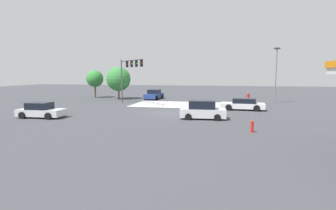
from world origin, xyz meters
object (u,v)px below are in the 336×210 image
Objects in this scene: pedestrian at (248,98)px; tree_corner_c at (95,79)px; car_4 at (41,111)px; car_2 at (154,95)px; fire_hydrant at (252,126)px; traffic_signal_mast at (129,70)px; car_1 at (203,110)px; street_light_pole_a at (276,70)px; car_3 at (243,104)px; tree_corner_b at (118,79)px.

pedestrian is 26.00m from tree_corner_c.
car_2 is at bearing 71.77° from car_4.
car_2 reaches higher than fire_hydrant.
car_4 is at bearing -64.74° from traffic_signal_mast.
car_1 is 0.55× the size of street_light_pole_a.
car_3 is 5.79× the size of fire_hydrant.
car_2 is at bearing -67.24° from pedestrian.
traffic_signal_mast is at bearing -45.40° from fire_hydrant.
traffic_signal_mast is at bearing 122.74° from tree_corner_b.
car_3 is (-13.47, 10.85, -0.05)m from car_2.
tree_corner_c is at bearing 101.11° from car_4.
car_1 is 12.90m from pedestrian.
car_1 is 2.44× the size of pedestrian.
tree_corner_c reaches higher than car_3.
tree_corner_c is (24.16, -11.05, 2.66)m from car_3.
car_2 is 26.43m from fire_hydrant.
tree_corner_c is (20.06, -18.06, 2.52)m from car_1.
tree_corner_c is (9.31, -8.24, -1.39)m from traffic_signal_mast.
tree_corner_b is at bearing -72.31° from car_2.
street_light_pole_a is 29.29m from tree_corner_c.
street_light_pole_a is at bearing 176.70° from tree_corner_b.
tree_corner_c reaches higher than car_1.
street_light_pole_a is at bearing -104.42° from fire_hydrant.
pedestrian is at bearing 71.64° from car_2.
traffic_signal_mast is 3.54× the size of pedestrian.
pedestrian reaches higher than fire_hydrant.
car_4 is 0.56× the size of street_light_pole_a.
car_1 is at bearing 132.36° from tree_corner_b.
traffic_signal_mast is 12.51m from tree_corner_c.
traffic_signal_mast is at bearing 138.50° from tree_corner_c.
car_1 is 8.12m from car_3.
car_2 is 5.77× the size of fire_hydrant.
street_light_pole_a reaches higher than car_3.
traffic_signal_mast reaches higher than car_2.
street_light_pole_a is (-19.80, -5.29, -0.04)m from traffic_signal_mast.
car_1 is 0.85× the size of car_3.
pedestrian is at bearing 39.25° from street_light_pole_a.
tree_corner_c reaches higher than fire_hydrant.
traffic_signal_mast is 1.45× the size of car_1.
tree_corner_b is (24.09, -1.39, -1.36)m from street_light_pole_a.
car_4 reaches higher than car_3.
car_2 is 17.30m from car_3.
pedestrian reaches higher than car_3.
car_1 reaches higher than car_2.
traffic_signal_mast is 16.39m from pedestrian.
car_1 is 6.34m from fire_hydrant.
tree_corner_b is (4.29, -6.68, -1.40)m from traffic_signal_mast.
traffic_signal_mast reaches higher than car_1.
tree_corner_b is at bearing 129.21° from car_1.
traffic_signal_mast is 1.24× the size of car_3.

